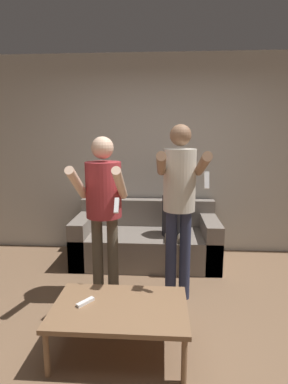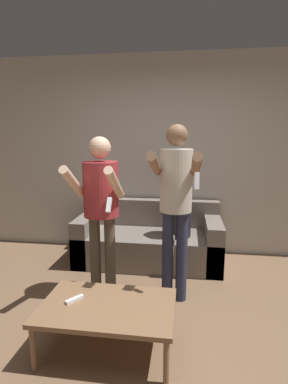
{
  "view_description": "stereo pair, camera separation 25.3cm",
  "coord_description": "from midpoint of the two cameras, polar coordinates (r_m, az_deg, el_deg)",
  "views": [
    {
      "loc": [
        0.04,
        -2.09,
        1.64
      ],
      "look_at": [
        -0.17,
        1.17,
        1.01
      ],
      "focal_mm": 28.0,
      "sensor_mm": 36.0,
      "label": 1
    },
    {
      "loc": [
        0.29,
        -2.07,
        1.64
      ],
      "look_at": [
        -0.17,
        1.17,
        1.01
      ],
      "focal_mm": 28.0,
      "sensor_mm": 36.0,
      "label": 2
    }
  ],
  "objects": [
    {
      "name": "ground_plane",
      "position": [
        2.65,
        -0.85,
        -27.34
      ],
      "size": [
        14.0,
        14.0,
        0.0
      ],
      "primitive_type": "plane",
      "color": "brown"
    },
    {
      "name": "wall_back",
      "position": [
        4.18,
        1.34,
        6.87
      ],
      "size": [
        6.4,
        0.06,
        2.7
      ],
      "color": "#B7B2A8",
      "rests_on": "ground_plane"
    },
    {
      "name": "couch",
      "position": [
        3.98,
        -1.4,
        -9.34
      ],
      "size": [
        1.83,
        0.83,
        0.76
      ],
      "color": "slate",
      "rests_on": "ground_plane"
    },
    {
      "name": "person_standing_left",
      "position": [
        2.95,
        -10.16,
        -1.42
      ],
      "size": [
        0.47,
        0.66,
        1.63
      ],
      "color": "brown",
      "rests_on": "ground_plane"
    },
    {
      "name": "person_standing_right",
      "position": [
        2.85,
        4.25,
        -0.39
      ],
      "size": [
        0.43,
        0.74,
        1.74
      ],
      "color": "#282D47",
      "rests_on": "ground_plane"
    },
    {
      "name": "person_seated",
      "position": [
        3.7,
        4.06,
        -5.19
      ],
      "size": [
        0.33,
        0.54,
        1.13
      ],
      "color": "#6B6051",
      "rests_on": "ground_plane"
    },
    {
      "name": "coffee_table",
      "position": [
        2.43,
        -7.82,
        -21.47
      ],
      "size": [
        1.01,
        0.64,
        0.38
      ],
      "color": "#846042",
      "rests_on": "ground_plane"
    },
    {
      "name": "remote_on_table",
      "position": [
        2.48,
        -14.17,
        -19.72
      ],
      "size": [
        0.12,
        0.14,
        0.02
      ],
      "color": "white",
      "rests_on": "coffee_table"
    }
  ]
}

